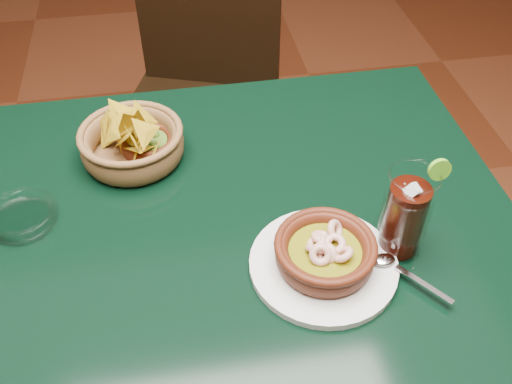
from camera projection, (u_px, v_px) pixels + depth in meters
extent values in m
cube|color=black|center=(176.00, 226.00, 1.01)|extent=(1.20, 0.80, 0.04)
cylinder|color=black|center=(376.00, 204.00, 1.58)|extent=(0.06, 0.06, 0.71)
cube|color=black|center=(197.00, 123.00, 1.65)|extent=(0.56, 0.56, 0.04)
cylinder|color=black|center=(127.00, 217.00, 1.71)|extent=(0.04, 0.04, 0.47)
cylinder|color=black|center=(249.00, 233.00, 1.66)|extent=(0.04, 0.04, 0.47)
cylinder|color=black|center=(163.00, 139.00, 1.97)|extent=(0.04, 0.04, 0.47)
cylinder|color=black|center=(270.00, 151.00, 1.92)|extent=(0.04, 0.04, 0.47)
cube|color=black|center=(208.00, 11.00, 1.62)|extent=(0.40, 0.17, 0.46)
cylinder|color=silver|center=(323.00, 264.00, 0.91)|extent=(0.24, 0.24, 0.01)
cylinder|color=#43180B|center=(324.00, 260.00, 0.90)|extent=(0.14, 0.14, 0.01)
torus|color=#43180B|center=(325.00, 253.00, 0.89)|extent=(0.18, 0.18, 0.04)
torus|color=#43180B|center=(326.00, 245.00, 0.88)|extent=(0.16, 0.16, 0.01)
cylinder|color=#67640C|center=(325.00, 251.00, 0.89)|extent=(0.12, 0.12, 0.01)
torus|color=#DCAA97|center=(335.00, 244.00, 0.88)|extent=(0.05, 0.05, 0.03)
torus|color=#DCAA97|center=(335.00, 230.00, 0.91)|extent=(0.04, 0.04, 0.04)
torus|color=#DCAA97|center=(322.00, 237.00, 0.90)|extent=(0.05, 0.05, 0.03)
torus|color=#DCAA97|center=(316.00, 243.00, 0.89)|extent=(0.05, 0.05, 0.04)
torus|color=#DCAA97|center=(316.00, 249.00, 0.88)|extent=(0.05, 0.04, 0.04)
torus|color=#DCAA97|center=(321.00, 255.00, 0.87)|extent=(0.04, 0.04, 0.03)
torus|color=#DCAA97|center=(326.00, 254.00, 0.87)|extent=(0.05, 0.04, 0.04)
torus|color=#DCAA97|center=(343.00, 254.00, 0.87)|extent=(0.05, 0.05, 0.03)
cube|color=silver|center=(424.00, 284.00, 0.87)|extent=(0.07, 0.09, 0.00)
ellipsoid|color=silver|center=(384.00, 260.00, 0.90)|extent=(0.04, 0.03, 0.01)
cylinder|color=brown|center=(135.00, 156.00, 1.11)|extent=(0.17, 0.17, 0.01)
torus|color=brown|center=(132.00, 145.00, 1.09)|extent=(0.23, 0.23, 0.06)
torus|color=brown|center=(130.00, 133.00, 1.07)|extent=(0.20, 0.20, 0.01)
cone|color=#B99417|center=(127.00, 122.00, 1.05)|extent=(0.07, 0.06, 0.09)
cone|color=#B99417|center=(139.00, 128.00, 1.06)|extent=(0.08, 0.07, 0.09)
cone|color=#B99417|center=(115.00, 128.00, 1.07)|extent=(0.09, 0.04, 0.09)
cone|color=#B99417|center=(140.00, 148.00, 1.06)|extent=(0.08, 0.07, 0.04)
cone|color=#B99417|center=(127.00, 143.00, 1.09)|extent=(0.10, 0.03, 0.10)
cone|color=#B99417|center=(137.00, 146.00, 1.08)|extent=(0.05, 0.08, 0.09)
cone|color=#B99417|center=(109.00, 134.00, 1.11)|extent=(0.09, 0.06, 0.09)
cone|color=#B99417|center=(153.00, 153.00, 1.07)|extent=(0.05, 0.10, 0.09)
cone|color=#B99417|center=(104.00, 124.00, 1.06)|extent=(0.05, 0.07, 0.07)
cone|color=#B99417|center=(133.00, 136.00, 1.09)|extent=(0.10, 0.09, 0.04)
cone|color=#B99417|center=(142.00, 140.00, 1.10)|extent=(0.06, 0.08, 0.06)
cone|color=#B99417|center=(134.00, 144.00, 1.08)|extent=(0.04, 0.10, 0.10)
cone|color=#B99417|center=(124.00, 118.00, 1.11)|extent=(0.08, 0.08, 0.07)
cone|color=#B99417|center=(142.00, 121.00, 1.05)|extent=(0.05, 0.08, 0.08)
cone|color=#B99417|center=(112.00, 131.00, 1.03)|extent=(0.06, 0.10, 0.09)
cone|color=#B99417|center=(146.00, 132.00, 1.03)|extent=(0.08, 0.07, 0.08)
cone|color=#B99417|center=(141.00, 119.00, 1.07)|extent=(0.08, 0.06, 0.07)
cone|color=#B99417|center=(123.00, 121.00, 1.09)|extent=(0.09, 0.07, 0.07)
cone|color=#B99417|center=(125.00, 136.00, 1.06)|extent=(0.07, 0.10, 0.07)
cone|color=#B99417|center=(139.00, 143.00, 1.07)|extent=(0.05, 0.08, 0.06)
cone|color=#B99417|center=(119.00, 113.00, 1.08)|extent=(0.10, 0.06, 0.08)
cone|color=#B99417|center=(134.00, 140.00, 1.03)|extent=(0.03, 0.10, 0.10)
cylinder|color=#43180B|center=(150.00, 151.00, 1.12)|extent=(0.09, 0.09, 0.01)
torus|color=#43180B|center=(149.00, 144.00, 1.11)|extent=(0.13, 0.13, 0.04)
cylinder|color=#314C13|center=(149.00, 142.00, 1.10)|extent=(0.07, 0.07, 0.01)
sphere|color=#314C13|center=(153.00, 135.00, 1.11)|extent=(0.02, 0.02, 0.02)
sphere|color=#314C13|center=(155.00, 135.00, 1.11)|extent=(0.02, 0.02, 0.02)
sphere|color=#314C13|center=(152.00, 142.00, 1.09)|extent=(0.02, 0.02, 0.02)
sphere|color=#314C13|center=(143.00, 142.00, 1.09)|extent=(0.02, 0.02, 0.02)
sphere|color=#314C13|center=(147.00, 143.00, 1.09)|extent=(0.02, 0.02, 0.02)
cylinder|color=white|center=(397.00, 246.00, 0.94)|extent=(0.07, 0.07, 0.01)
torus|color=white|center=(405.00, 213.00, 0.89)|extent=(0.16, 0.16, 0.09)
cylinder|color=black|center=(404.00, 219.00, 0.90)|extent=(0.06, 0.06, 0.13)
cube|color=silver|center=(413.00, 191.00, 0.85)|extent=(0.03, 0.03, 0.03)
cube|color=silver|center=(415.00, 196.00, 0.87)|extent=(0.02, 0.02, 0.02)
cube|color=silver|center=(406.00, 191.00, 0.87)|extent=(0.03, 0.03, 0.03)
cube|color=silver|center=(416.00, 202.00, 0.87)|extent=(0.03, 0.02, 0.03)
cube|color=silver|center=(407.00, 192.00, 0.87)|extent=(0.03, 0.03, 0.03)
cube|color=silver|center=(418.00, 200.00, 0.87)|extent=(0.03, 0.03, 0.03)
torus|color=white|center=(415.00, 176.00, 0.83)|extent=(0.08, 0.08, 0.00)
cylinder|color=#59AB21|center=(440.00, 170.00, 0.83)|extent=(0.03, 0.01, 0.04)
cylinder|color=white|center=(23.00, 221.00, 0.98)|extent=(0.11, 0.11, 0.01)
torus|color=white|center=(21.00, 215.00, 0.97)|extent=(0.13, 0.13, 0.03)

